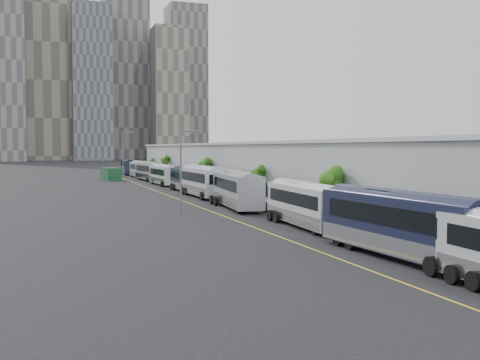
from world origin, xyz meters
name	(u,v)px	position (x,y,z in m)	size (l,w,h in m)	color
sidewalk	(276,201)	(9.00, 55.00, 0.06)	(10.00, 170.00, 0.12)	gray
lane_line	(190,204)	(-1.50, 55.00, 0.01)	(0.12, 160.00, 0.02)	gold
depot	(306,172)	(12.99, 55.00, 3.51)	(12.45, 160.40, 7.20)	gray
skyline	(68,65)	(-2.90, 324.16, 50.85)	(145.00, 64.00, 120.00)	slate
bus_1	(400,230)	(1.96, 17.99, 1.65)	(3.39, 13.49, 3.91)	#161931
bus_2	(305,208)	(2.55, 32.37, 1.53)	(3.19, 12.52, 3.62)	#BBBBBD
bus_3	(237,193)	(1.96, 48.47, 1.66)	(4.00, 13.65, 3.93)	gray
bus_4	(202,184)	(2.27, 63.91, 1.72)	(3.08, 13.93, 4.07)	#B7BBC2
bus_5	(186,181)	(2.47, 74.08, 1.52)	(2.91, 12.38, 3.60)	black
bus_6	(164,176)	(2.27, 90.00, 1.50)	(2.87, 12.25, 3.56)	silver
bus_7	(150,173)	(2.40, 104.80, 1.58)	(3.62, 12.97, 3.74)	gray
bus_8	(141,171)	(2.49, 116.53, 1.52)	(2.92, 12.37, 3.59)	#A2A5AB
bus_9	(129,168)	(2.31, 132.91, 1.57)	(3.70, 12.88, 3.71)	#151F30
tree_1	(331,180)	(5.83, 34.38, 3.62)	(1.95, 1.95, 4.62)	black
tree_2	(258,175)	(6.16, 53.36, 3.26)	(1.28, 1.28, 3.98)	black
tree_3	(205,165)	(5.94, 76.21, 3.75)	(1.73, 1.73, 4.66)	black
tree_4	(165,161)	(6.11, 107.70, 3.76)	(1.38, 1.38, 4.54)	black
tree_5	(151,163)	(6.20, 124.37, 2.94)	(1.19, 1.19, 3.62)	black
street_lamp_near	(183,165)	(-4.91, 43.88, 4.73)	(2.04, 0.22, 8.12)	#59595E
street_lamp_far	(124,154)	(-3.52, 97.32, 5.40)	(2.04, 0.22, 9.40)	#59595E
shipping_container	(111,174)	(-4.60, 108.63, 1.25)	(2.67, 6.28, 2.50)	#134024
suv	(110,173)	(-3.51, 121.15, 0.85)	(2.80, 6.08, 1.69)	black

